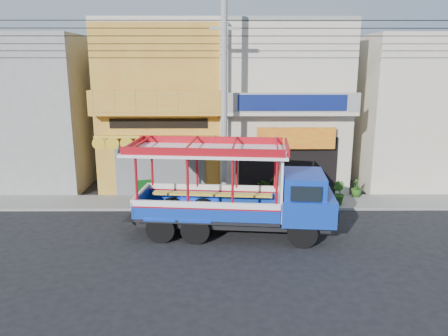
# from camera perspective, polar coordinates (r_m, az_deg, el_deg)

# --- Properties ---
(ground) EXTENTS (90.00, 90.00, 0.00)m
(ground) POSITION_cam_1_polar(r_m,az_deg,el_deg) (16.25, 3.68, -9.08)
(ground) COLOR black
(ground) RESTS_ON ground
(sidewalk) EXTENTS (30.00, 2.00, 0.12)m
(sidewalk) POSITION_cam_1_polar(r_m,az_deg,el_deg) (19.97, 2.89, -4.50)
(sidewalk) COLOR slate
(sidewalk) RESTS_ON ground
(shophouse_left) EXTENTS (6.00, 7.50, 8.24)m
(shophouse_left) POSITION_cam_1_polar(r_m,az_deg,el_deg) (23.20, -7.56, 8.16)
(shophouse_left) COLOR #C0752A
(shophouse_left) RESTS_ON ground
(shophouse_right) EXTENTS (6.00, 6.75, 8.24)m
(shophouse_right) POSITION_cam_1_polar(r_m,az_deg,el_deg) (23.23, 7.44, 8.17)
(shophouse_right) COLOR beige
(shophouse_right) RESTS_ON ground
(party_pilaster) EXTENTS (0.35, 0.30, 8.00)m
(party_pilaster) POSITION_cam_1_polar(r_m,az_deg,el_deg) (19.93, -0.00, 7.09)
(party_pilaster) COLOR beige
(party_pilaster) RESTS_ON ground
(filler_building_left) EXTENTS (6.00, 6.00, 7.60)m
(filler_building_left) POSITION_cam_1_polar(r_m,az_deg,el_deg) (25.11, -23.70, 6.84)
(filler_building_left) COLOR gray
(filler_building_left) RESTS_ON ground
(filler_building_right) EXTENTS (6.00, 6.00, 7.60)m
(filler_building_right) POSITION_cam_1_polar(r_m,az_deg,el_deg) (25.21, 23.50, 6.88)
(filler_building_right) COLOR beige
(filler_building_right) RESTS_ON ground
(utility_pole) EXTENTS (28.00, 0.26, 9.00)m
(utility_pole) POSITION_cam_1_polar(r_m,az_deg,el_deg) (18.30, 0.50, 9.76)
(utility_pole) COLOR gray
(utility_pole) RESTS_ON ground
(songthaew_truck) EXTENTS (7.68, 3.13, 3.49)m
(songthaew_truck) POSITION_cam_1_polar(r_m,az_deg,el_deg) (15.98, 2.98, -3.05)
(songthaew_truck) COLOR black
(songthaew_truck) RESTS_ON ground
(green_sign) EXTENTS (0.65, 0.44, 1.00)m
(green_sign) POSITION_cam_1_polar(r_m,az_deg,el_deg) (20.09, -10.20, -3.16)
(green_sign) COLOR black
(green_sign) RESTS_ON sidewalk
(potted_plant_a) EXTENTS (1.21, 1.24, 1.05)m
(potted_plant_a) POSITION_cam_1_polar(r_m,az_deg,el_deg) (20.39, 5.59, -2.45)
(potted_plant_a) COLOR #254E16
(potted_plant_a) RESTS_ON sidewalk
(potted_plant_b) EXTENTS (0.62, 0.69, 1.04)m
(potted_plant_b) POSITION_cam_1_polar(r_m,az_deg,el_deg) (19.99, 14.70, -3.18)
(potted_plant_b) COLOR #254E16
(potted_plant_b) RESTS_ON sidewalk
(potted_plant_c) EXTENTS (0.66, 0.66, 0.90)m
(potted_plant_c) POSITION_cam_1_polar(r_m,az_deg,el_deg) (21.43, 16.94, -2.40)
(potted_plant_c) COLOR #254E16
(potted_plant_c) RESTS_ON sidewalk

